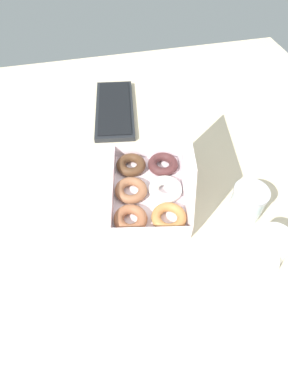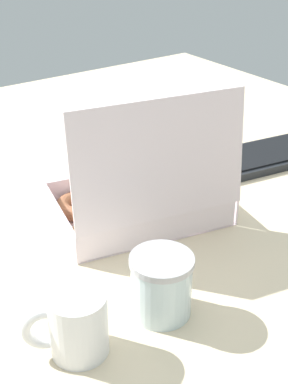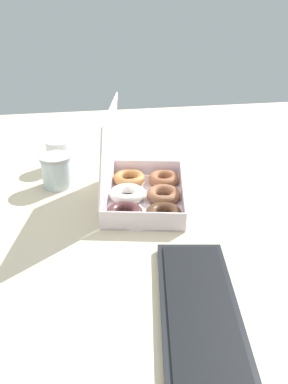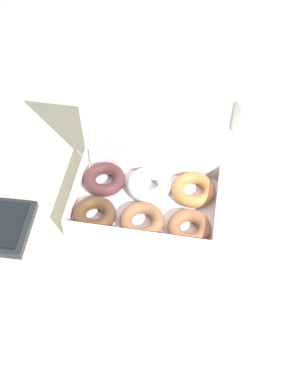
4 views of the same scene
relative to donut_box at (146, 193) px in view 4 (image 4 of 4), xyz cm
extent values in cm
cube|color=beige|center=(2.48, -4.16, -4.36)|extent=(180.00, 180.00, 2.00)
cube|color=white|center=(-0.15, -1.21, -3.16)|extent=(35.31, 27.34, 0.40)
cube|color=white|center=(-15.44, 1.97, -0.46)|extent=(4.73, 20.99, 5.00)
cube|color=white|center=(15.14, -4.38, -0.46)|extent=(4.73, 20.99, 5.00)
cube|color=white|center=(-2.28, -11.47, -0.46)|extent=(30.27, 6.66, 5.00)
cube|color=white|center=(1.98, 9.05, -0.46)|extent=(30.27, 6.66, 5.00)
cube|color=white|center=(1.83, 8.31, 12.67)|extent=(31.44, 8.69, 21.31)
torus|color=#4A2F1C|center=(-11.29, -4.26, -1.56)|extent=(13.27, 13.27, 2.92)
torus|color=brown|center=(-1.08, -6.27, -1.56)|extent=(12.30, 12.30, 2.71)
torus|color=#93593A|center=(8.89, -8.49, -1.56)|extent=(9.64, 9.64, 2.83)
torus|color=#462424|center=(-9.23, 5.79, -1.56)|extent=(13.66, 13.66, 2.84)
torus|color=silver|center=(0.86, 3.75, -1.56)|extent=(13.18, 13.18, 3.00)
torus|color=#B3783F|center=(10.82, 1.94, -1.56)|extent=(13.03, 13.03, 2.68)
cylinder|color=white|center=(26.68, 23.35, 1.34)|extent=(7.99, 7.99, 9.40)
torus|color=white|center=(30.61, 21.64, 1.34)|extent=(6.72, 4.00, 6.70)
cylinder|color=black|center=(26.68, 23.35, 4.34)|extent=(7.04, 7.04, 0.56)
cylinder|color=silver|center=(12.93, 23.46, 1.03)|extent=(8.98, 8.98, 8.79)
cylinder|color=#B2B2B7|center=(12.93, 23.46, 5.93)|extent=(9.43, 9.43, 1.00)
cube|color=white|center=(17.06, -24.64, -3.29)|extent=(12.92, 11.04, 0.15)
camera|label=1|loc=(54.60, -15.41, 66.85)|focal=28.00mm
camera|label=2|loc=(50.71, 72.39, 51.03)|focal=50.00mm
camera|label=3|loc=(-91.48, 14.12, 49.08)|focal=35.00mm
camera|label=4|loc=(-3.23, -74.56, 90.69)|focal=50.00mm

